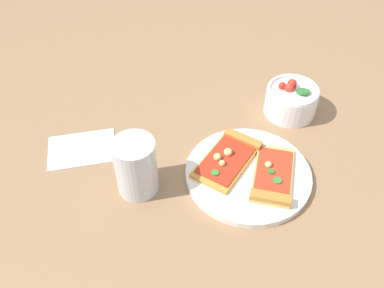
{
  "coord_description": "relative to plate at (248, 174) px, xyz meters",
  "views": [
    {
      "loc": [
        -0.15,
        -0.57,
        0.63
      ],
      "look_at": [
        -0.06,
        0.02,
        0.03
      ],
      "focal_mm": 37.49,
      "sensor_mm": 36.0,
      "label": 1
    }
  ],
  "objects": [
    {
      "name": "soda_glass",
      "position": [
        -0.22,
        0.0,
        0.05
      ],
      "size": [
        0.08,
        0.08,
        0.12
      ],
      "color": "silver",
      "rests_on": "ground_plane"
    },
    {
      "name": "plate",
      "position": [
        0.0,
        0.0,
        0.0
      ],
      "size": [
        0.26,
        0.26,
        0.01
      ],
      "primitive_type": "cylinder",
      "color": "white",
      "rests_on": "ground_plane"
    },
    {
      "name": "paper_napkin",
      "position": [
        -0.34,
        0.13,
        -0.01
      ],
      "size": [
        0.15,
        0.11,
        0.0
      ],
      "primitive_type": "cube",
      "rotation": [
        0.0,
        0.0,
        0.06
      ],
      "color": "white",
      "rests_on": "ground_plane"
    },
    {
      "name": "salad_bowl",
      "position": [
        0.15,
        0.18,
        0.03
      ],
      "size": [
        0.12,
        0.12,
        0.09
      ],
      "color": "white",
      "rests_on": "ground_plane"
    },
    {
      "name": "pizza_slice_far",
      "position": [
        -0.03,
        0.04,
        0.01
      ],
      "size": [
        0.16,
        0.17,
        0.02
      ],
      "color": "gold",
      "rests_on": "plate"
    },
    {
      "name": "pizza_slice_near",
      "position": [
        0.04,
        -0.03,
        0.01
      ],
      "size": [
        0.13,
        0.17,
        0.02
      ],
      "color": "#E5B256",
      "rests_on": "plate"
    },
    {
      "name": "ground_plane",
      "position": [
        -0.04,
        0.06,
        -0.01
      ],
      "size": [
        2.4,
        2.4,
        0.0
      ],
      "primitive_type": "plane",
      "color": "#93704C",
      "rests_on": "ground"
    }
  ]
}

